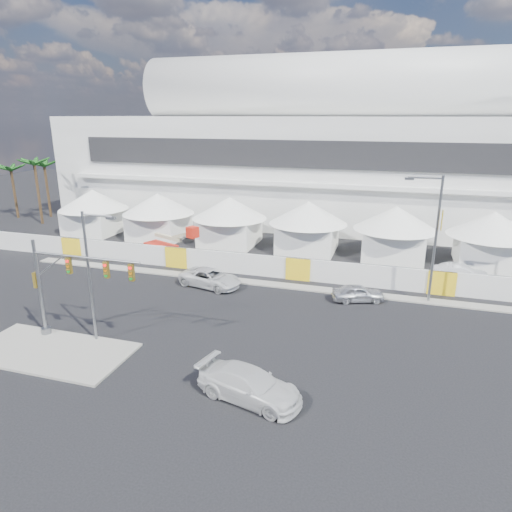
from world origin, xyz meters
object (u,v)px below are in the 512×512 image
(sedan_silver, at_px, (358,293))
(pickup_curb, at_px, (210,278))
(streetlight_curb, at_px, (433,231))
(boom_lift, at_px, (167,246))
(lot_car_a, at_px, (460,274))
(traffic_mast, at_px, (62,286))
(pickup_near, at_px, (249,385))
(streetlight_median, at_px, (92,269))

(sedan_silver, bearing_deg, pickup_curb, 73.40)
(sedan_silver, height_order, streetlight_curb, streetlight_curb)
(boom_lift, bearing_deg, streetlight_curb, 10.58)
(pickup_curb, xyz_separation_m, lot_car_a, (20.71, 7.46, 0.03))
(streetlight_curb, bearing_deg, traffic_mast, -149.18)
(pickup_near, xyz_separation_m, streetlight_median, (-11.36, 3.15, 4.20))
(pickup_near, height_order, lot_car_a, pickup_near)
(sedan_silver, height_order, boom_lift, boom_lift)
(lot_car_a, relative_size, boom_lift, 0.62)
(sedan_silver, distance_m, pickup_curb, 12.47)
(pickup_near, distance_m, streetlight_median, 12.51)
(streetlight_median, xyz_separation_m, boom_lift, (-4.82, 18.70, -4.02))
(sedan_silver, bearing_deg, boom_lift, 52.92)
(lot_car_a, xyz_separation_m, traffic_mast, (-25.93, -19.20, 2.98))
(pickup_near, bearing_deg, streetlight_curb, -15.79)
(pickup_curb, xyz_separation_m, boom_lift, (-7.95, 7.28, 0.25))
(streetlight_curb, bearing_deg, sedan_silver, -163.96)
(sedan_silver, relative_size, streetlight_median, 0.48)
(traffic_mast, bearing_deg, pickup_curb, 66.02)
(streetlight_median, bearing_deg, lot_car_a, 38.37)
(lot_car_a, bearing_deg, traffic_mast, 126.21)
(sedan_silver, relative_size, lot_car_a, 0.84)
(pickup_curb, distance_m, boom_lift, 10.79)
(streetlight_curb, bearing_deg, pickup_near, -119.71)
(streetlight_curb, bearing_deg, boom_lift, 168.07)
(lot_car_a, bearing_deg, pickup_curb, 109.50)
(sedan_silver, distance_m, streetlight_curb, 7.40)
(streetlight_curb, xyz_separation_m, boom_lift, (-25.57, 5.40, -4.77))
(lot_car_a, xyz_separation_m, streetlight_curb, (-3.09, -5.57, 4.99))
(pickup_near, relative_size, lot_car_a, 1.19)
(lot_car_a, distance_m, traffic_mast, 32.40)
(streetlight_median, distance_m, boom_lift, 19.73)
(sedan_silver, bearing_deg, pickup_near, 145.76)
(pickup_near, xyz_separation_m, lot_car_a, (12.48, 22.02, -0.04))
(pickup_curb, bearing_deg, streetlight_curb, -71.11)
(pickup_curb, distance_m, streetlight_median, 12.58)
(lot_car_a, bearing_deg, sedan_silver, 130.24)
(pickup_curb, relative_size, streetlight_median, 0.65)
(pickup_near, height_order, traffic_mast, traffic_mast)
(streetlight_median, distance_m, streetlight_curb, 24.65)
(pickup_near, bearing_deg, traffic_mast, 92.07)
(pickup_curb, relative_size, pickup_near, 0.96)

